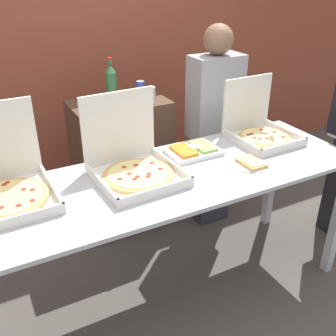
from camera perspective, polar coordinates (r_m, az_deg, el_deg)
ground_plane at (r=2.82m, az=0.00°, el=-17.62°), size 16.00×16.00×0.00m
brick_wall_behind at (r=3.63m, az=-13.28°, el=17.34°), size 10.00×0.06×2.80m
buffet_table at (r=2.32m, az=0.00°, el=-3.54°), size 2.38×0.77×0.91m
pizza_box_far_left at (r=2.79m, az=13.16°, el=5.51°), size 0.41×0.43×0.40m
pizza_box_far_right at (r=2.19m, az=-22.78°, el=-2.22°), size 0.48×0.50×0.47m
pizza_box_near_left at (r=2.24m, az=-5.07°, el=0.72°), size 0.48×0.49×0.45m
paper_plate_front_left at (r=2.43m, az=12.02°, el=0.65°), size 0.21×0.21×0.03m
veggie_tray at (r=2.53m, az=3.71°, el=2.55°), size 0.33×0.24×0.05m
sideboard_podium at (r=3.21m, az=-6.62°, el=0.28°), size 0.72×0.45×1.09m
soda_bottle at (r=2.96m, az=-8.24°, el=12.11°), size 0.08×0.08×0.33m
soda_can_silver at (r=2.92m, az=-2.50°, el=10.53°), size 0.07×0.07×0.12m
soda_can_colored at (r=3.08m, az=-4.03°, el=11.37°), size 0.07×0.07×0.12m
person_guest_plaid at (r=3.15m, az=6.59°, el=6.03°), size 0.40×0.22×1.63m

